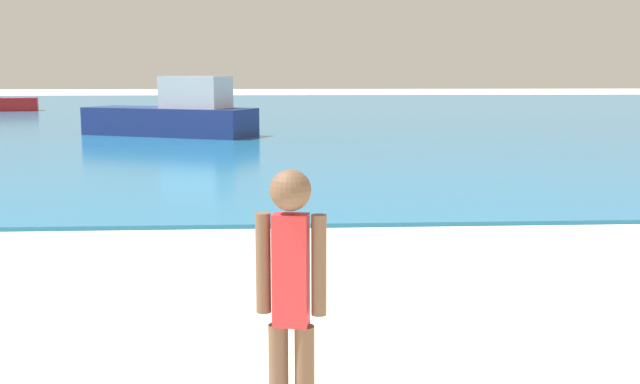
{
  "coord_description": "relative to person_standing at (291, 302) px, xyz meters",
  "views": [
    {
      "loc": [
        -0.6,
        2.38,
        2.06
      ],
      "look_at": [
        -0.16,
        9.73,
        0.9
      ],
      "focal_mm": 42.63,
      "sensor_mm": 36.0,
      "label": 1
    }
  ],
  "objects": [
    {
      "name": "person_standing",
      "position": [
        0.0,
        0.0,
        0.0
      ],
      "size": [
        0.36,
        0.21,
        1.58
      ],
      "rotation": [
        0.0,
        0.0,
        2.93
      ],
      "color": "brown",
      "rests_on": "ground"
    },
    {
      "name": "water",
      "position": [
        0.52,
        36.22,
        -0.87
      ],
      "size": [
        160.0,
        60.0,
        0.06
      ],
      "primitive_type": "cube",
      "color": "#1E6B9E",
      "rests_on": "ground"
    },
    {
      "name": "boat_near",
      "position": [
        -3.26,
        20.92,
        -0.19
      ],
      "size": [
        5.8,
        3.98,
        1.9
      ],
      "rotation": [
        0.0,
        0.0,
        2.7
      ],
      "color": "navy",
      "rests_on": "water"
    }
  ]
}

